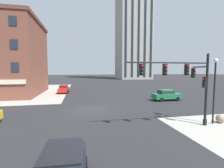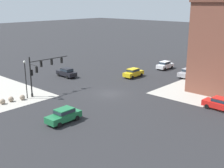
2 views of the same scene
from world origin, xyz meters
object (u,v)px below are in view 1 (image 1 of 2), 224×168
(bollard_sphere_curb_a, at_px, (220,119))
(car_cross_eastbound, at_px, (64,89))
(traffic_signal_main, at_px, (188,80))
(car_parked_curb, at_px, (166,95))
(street_lamp_corner_near, at_px, (215,84))

(bollard_sphere_curb_a, distance_m, car_cross_eastbound, 27.80)
(traffic_signal_main, xyz_separation_m, car_parked_curb, (4.48, 11.04, -3.02))
(bollard_sphere_curb_a, bearing_deg, car_parked_curb, 84.64)
(car_cross_eastbound, bearing_deg, car_parked_curb, -36.12)
(traffic_signal_main, relative_size, street_lamp_corner_near, 1.25)
(car_cross_eastbound, bearing_deg, bollard_sphere_curb_a, -56.08)
(traffic_signal_main, height_order, street_lamp_corner_near, traffic_signal_main)
(traffic_signal_main, bearing_deg, car_parked_curb, 67.92)
(street_lamp_corner_near, distance_m, car_parked_curb, 11.54)
(bollard_sphere_curb_a, xyz_separation_m, street_lamp_corner_near, (-0.87, -0.08, 3.18))
(bollard_sphere_curb_a, xyz_separation_m, car_cross_eastbound, (-15.51, 23.06, 0.53))
(car_parked_curb, bearing_deg, street_lamp_corner_near, -99.76)
(street_lamp_corner_near, xyz_separation_m, car_parked_curb, (1.91, 11.07, -2.65))
(bollard_sphere_curb_a, height_order, street_lamp_corner_near, street_lamp_corner_near)
(street_lamp_corner_near, xyz_separation_m, car_cross_eastbound, (-14.64, 23.15, -2.65))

